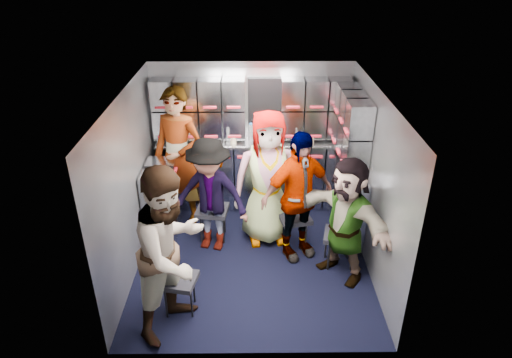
{
  "coord_description": "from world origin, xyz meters",
  "views": [
    {
      "loc": [
        0.0,
        -4.61,
        3.56
      ],
      "look_at": [
        0.05,
        0.35,
        0.93
      ],
      "focal_mm": 32.0,
      "sensor_mm": 36.0,
      "label": 1
    }
  ],
  "objects_px": {
    "attendant_arc_c": "(268,179)",
    "attendant_standing": "(179,158)",
    "attendant_arc_b": "(210,196)",
    "attendant_arc_d": "(297,197)",
    "attendant_arc_a": "(172,252)",
    "jump_seat_near_left": "(179,282)",
    "jump_seat_mid_left": "(212,212)",
    "jump_seat_center": "(267,206)",
    "attendant_arc_e": "(345,220)",
    "jump_seat_near_right": "(340,237)",
    "jump_seat_mid_right": "(295,219)"
  },
  "relations": [
    {
      "from": "jump_seat_near_right",
      "to": "attendant_arc_b",
      "type": "bearing_deg",
      "value": 166.4
    },
    {
      "from": "jump_seat_mid_right",
      "to": "jump_seat_near_right",
      "type": "xyz_separation_m",
      "value": [
        0.51,
        -0.4,
        -0.0
      ]
    },
    {
      "from": "attendant_arc_c",
      "to": "jump_seat_mid_left",
      "type": "bearing_deg",
      "value": 175.26
    },
    {
      "from": "jump_seat_mid_right",
      "to": "attendant_arc_d",
      "type": "height_order",
      "value": "attendant_arc_d"
    },
    {
      "from": "attendant_arc_a",
      "to": "attendant_arc_b",
      "type": "distance_m",
      "value": 1.36
    },
    {
      "from": "jump_seat_center",
      "to": "jump_seat_near_right",
      "type": "distance_m",
      "value": 1.13
    },
    {
      "from": "attendant_arc_a",
      "to": "attendant_arc_c",
      "type": "distance_m",
      "value": 1.8
    },
    {
      "from": "jump_seat_near_left",
      "to": "attendant_standing",
      "type": "xyz_separation_m",
      "value": [
        -0.21,
        1.79,
        0.58
      ]
    },
    {
      "from": "jump_seat_mid_right",
      "to": "attendant_arc_d",
      "type": "distance_m",
      "value": 0.47
    },
    {
      "from": "jump_seat_mid_left",
      "to": "attendant_standing",
      "type": "relative_size",
      "value": 0.24
    },
    {
      "from": "jump_seat_near_left",
      "to": "attendant_arc_a",
      "type": "xyz_separation_m",
      "value": [
        -0.0,
        -0.18,
        0.52
      ]
    },
    {
      "from": "attendant_arc_d",
      "to": "jump_seat_mid_left",
      "type": "bearing_deg",
      "value": 135.39
    },
    {
      "from": "attendant_arc_d",
      "to": "attendant_arc_b",
      "type": "bearing_deg",
      "value": 144.59
    },
    {
      "from": "attendant_arc_a",
      "to": "attendant_arc_c",
      "type": "bearing_deg",
      "value": -0.62
    },
    {
      "from": "attendant_standing",
      "to": "jump_seat_near_right",
      "type": "bearing_deg",
      "value": -6.0
    },
    {
      "from": "attendant_standing",
      "to": "attendant_arc_c",
      "type": "relative_size",
      "value": 1.08
    },
    {
      "from": "jump_seat_near_right",
      "to": "attendant_arc_b",
      "type": "height_order",
      "value": "attendant_arc_b"
    },
    {
      "from": "attendant_arc_b",
      "to": "attendant_arc_d",
      "type": "relative_size",
      "value": 0.91
    },
    {
      "from": "attendant_standing",
      "to": "attendant_arc_d",
      "type": "distance_m",
      "value": 1.73
    },
    {
      "from": "attendant_arc_b",
      "to": "attendant_arc_e",
      "type": "xyz_separation_m",
      "value": [
        1.57,
        -0.56,
        0.0
      ]
    },
    {
      "from": "jump_seat_near_left",
      "to": "jump_seat_mid_right",
      "type": "height_order",
      "value": "jump_seat_mid_right"
    },
    {
      "from": "attendant_arc_a",
      "to": "attendant_arc_e",
      "type": "relative_size",
      "value": 1.19
    },
    {
      "from": "attendant_arc_b",
      "to": "attendant_arc_d",
      "type": "height_order",
      "value": "attendant_arc_d"
    },
    {
      "from": "jump_seat_near_left",
      "to": "attendant_arc_d",
      "type": "height_order",
      "value": "attendant_arc_d"
    },
    {
      "from": "jump_seat_center",
      "to": "attendant_arc_a",
      "type": "relative_size",
      "value": 0.24
    },
    {
      "from": "jump_seat_mid_right",
      "to": "jump_seat_near_right",
      "type": "relative_size",
      "value": 1.01
    },
    {
      "from": "jump_seat_center",
      "to": "attendant_standing",
      "type": "height_order",
      "value": "attendant_standing"
    },
    {
      "from": "jump_seat_mid_right",
      "to": "jump_seat_near_right",
      "type": "bearing_deg",
      "value": -37.89
    },
    {
      "from": "attendant_arc_b",
      "to": "jump_seat_center",
      "type": "bearing_deg",
      "value": 42.57
    },
    {
      "from": "attendant_arc_c",
      "to": "jump_seat_mid_right",
      "type": "bearing_deg",
      "value": -32.09
    },
    {
      "from": "jump_seat_center",
      "to": "attendant_arc_e",
      "type": "relative_size",
      "value": 0.28
    },
    {
      "from": "jump_seat_near_left",
      "to": "jump_seat_mid_right",
      "type": "relative_size",
      "value": 0.96
    },
    {
      "from": "jump_seat_near_left",
      "to": "attendant_arc_e",
      "type": "bearing_deg",
      "value": 17.88
    },
    {
      "from": "jump_seat_near_right",
      "to": "attendant_standing",
      "type": "bearing_deg",
      "value": 153.16
    },
    {
      "from": "attendant_arc_c",
      "to": "attendant_standing",
      "type": "bearing_deg",
      "value": 153.23
    },
    {
      "from": "jump_seat_near_left",
      "to": "attendant_standing",
      "type": "bearing_deg",
      "value": 96.57
    },
    {
      "from": "jump_seat_near_right",
      "to": "attendant_arc_e",
      "type": "height_order",
      "value": "attendant_arc_e"
    },
    {
      "from": "jump_seat_center",
      "to": "attendant_arc_d",
      "type": "bearing_deg",
      "value": -57.15
    },
    {
      "from": "attendant_arc_b",
      "to": "jump_seat_near_left",
      "type": "bearing_deg",
      "value": -87.21
    },
    {
      "from": "jump_seat_mid_right",
      "to": "attendant_arc_e",
      "type": "xyz_separation_m",
      "value": [
        0.51,
        -0.58,
        0.36
      ]
    },
    {
      "from": "attendant_arc_c",
      "to": "attendant_arc_d",
      "type": "bearing_deg",
      "value": -51.19
    },
    {
      "from": "jump_seat_mid_left",
      "to": "jump_seat_mid_right",
      "type": "distance_m",
      "value": 1.07
    },
    {
      "from": "jump_seat_mid_right",
      "to": "attendant_arc_b",
      "type": "distance_m",
      "value": 1.12
    },
    {
      "from": "attendant_arc_a",
      "to": "attendant_arc_e",
      "type": "distance_m",
      "value": 1.98
    },
    {
      "from": "attendant_standing",
      "to": "attendant_arc_c",
      "type": "distance_m",
      "value": 1.26
    },
    {
      "from": "jump_seat_near_right",
      "to": "attendant_arc_e",
      "type": "bearing_deg",
      "value": -90.0
    },
    {
      "from": "jump_seat_near_right",
      "to": "attendant_arc_b",
      "type": "distance_m",
      "value": 1.65
    },
    {
      "from": "jump_seat_near_right",
      "to": "attendant_arc_d",
      "type": "height_order",
      "value": "attendant_arc_d"
    },
    {
      "from": "jump_seat_center",
      "to": "attendant_arc_a",
      "type": "distance_m",
      "value": 2.02
    },
    {
      "from": "jump_seat_mid_left",
      "to": "attendant_arc_c",
      "type": "height_order",
      "value": "attendant_arc_c"
    }
  ]
}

